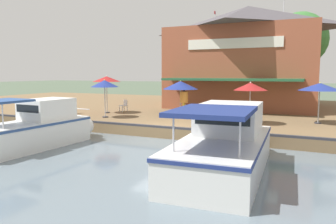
# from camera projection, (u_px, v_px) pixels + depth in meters

# --- Properties ---
(ground_plane) EXTENTS (220.00, 220.00, 0.00)m
(ground_plane) POSITION_uv_depth(u_px,v_px,m) (163.00, 140.00, 16.31)
(ground_plane) COLOR #4C5B47
(quay_deck) EXTENTS (22.00, 56.00, 0.60)m
(quay_deck) POSITION_uv_depth(u_px,v_px,m) (221.00, 111.00, 26.23)
(quay_deck) COLOR brown
(quay_deck) RESTS_ON ground
(quay_edge_fender) EXTENTS (0.20, 50.40, 0.10)m
(quay_edge_fender) POSITION_uv_depth(u_px,v_px,m) (164.00, 127.00, 16.32)
(quay_edge_fender) COLOR #2D2D33
(quay_edge_fender) RESTS_ON quay_deck
(waterfront_restaurant) EXTENTS (11.84, 11.58, 8.67)m
(waterfront_restaurant) POSITION_uv_depth(u_px,v_px,m) (247.00, 56.00, 27.11)
(waterfront_restaurant) COLOR brown
(waterfront_restaurant) RESTS_ON quay_deck
(patio_umbrella_far_corner) EXTENTS (2.22, 2.22, 2.24)m
(patio_umbrella_far_corner) POSITION_uv_depth(u_px,v_px,m) (320.00, 87.00, 17.55)
(patio_umbrella_far_corner) COLOR #B7B7B7
(patio_umbrella_far_corner) RESTS_ON quay_deck
(patio_umbrella_near_quay_edge) EXTENTS (1.79, 1.79, 2.27)m
(patio_umbrella_near_quay_edge) POSITION_uv_depth(u_px,v_px,m) (250.00, 87.00, 17.40)
(patio_umbrella_near_quay_edge) COLOR #B7B7B7
(patio_umbrella_near_quay_edge) RESTS_ON quay_deck
(patio_umbrella_by_entrance) EXTENTS (1.71, 1.71, 2.35)m
(patio_umbrella_by_entrance) POSITION_uv_depth(u_px,v_px,m) (105.00, 84.00, 20.02)
(patio_umbrella_by_entrance) COLOR #B7B7B7
(patio_umbrella_by_entrance) RESTS_ON quay_deck
(patio_umbrella_back_row) EXTENTS (2.28, 2.28, 2.26)m
(patio_umbrella_back_row) POSITION_uv_depth(u_px,v_px,m) (180.00, 85.00, 21.25)
(patio_umbrella_back_row) COLOR #B7B7B7
(patio_umbrella_back_row) RESTS_ON quay_deck
(patio_umbrella_mid_patio_right) EXTENTS (1.91, 1.91, 2.56)m
(patio_umbrella_mid_patio_right) POSITION_uv_depth(u_px,v_px,m) (107.00, 79.00, 22.32)
(patio_umbrella_mid_patio_right) COLOR #B7B7B7
(patio_umbrella_mid_patio_right) RESTS_ON quay_deck
(cafe_chair_facing_river) EXTENTS (0.59, 0.59, 0.85)m
(cafe_chair_facing_river) POSITION_uv_depth(u_px,v_px,m) (124.00, 105.00, 23.47)
(cafe_chair_facing_river) COLOR white
(cafe_chair_facing_river) RESTS_ON quay_deck
(cafe_chair_beside_entrance) EXTENTS (0.57, 0.57, 0.85)m
(cafe_chair_beside_entrance) POSITION_uv_depth(u_px,v_px,m) (198.00, 110.00, 19.99)
(cafe_chair_beside_entrance) COLOR white
(cafe_chair_beside_entrance) RESTS_ON quay_deck
(cafe_chair_under_first_umbrella) EXTENTS (0.44, 0.44, 0.85)m
(cafe_chair_under_first_umbrella) POSITION_uv_depth(u_px,v_px,m) (236.00, 109.00, 20.53)
(cafe_chair_under_first_umbrella) COLOR white
(cafe_chair_under_first_umbrella) RESTS_ON quay_deck
(cafe_chair_far_corner_seat) EXTENTS (0.58, 0.58, 0.85)m
(cafe_chair_far_corner_seat) POSITION_uv_depth(u_px,v_px,m) (72.00, 107.00, 21.87)
(cafe_chair_far_corner_seat) COLOR white
(cafe_chair_far_corner_seat) RESTS_ON quay_deck
(person_at_quay_edge) EXTENTS (0.51, 0.51, 1.80)m
(person_at_quay_edge) POSITION_uv_depth(u_px,v_px,m) (184.00, 98.00, 20.77)
(person_at_quay_edge) COLOR gold
(person_at_quay_edge) RESTS_ON quay_deck
(motorboat_far_downstream) EXTENTS (6.38, 2.30, 2.19)m
(motorboat_far_downstream) POSITION_uv_depth(u_px,v_px,m) (43.00, 128.00, 14.71)
(motorboat_far_downstream) COLOR white
(motorboat_far_downstream) RESTS_ON river_water
(motorboat_fourth_along) EXTENTS (7.41, 2.89, 2.24)m
(motorboat_fourth_along) POSITION_uv_depth(u_px,v_px,m) (227.00, 143.00, 11.28)
(motorboat_fourth_along) COLOR silver
(motorboat_fourth_along) RESTS_ON river_water
(tree_downstream_bank) EXTENTS (5.11, 4.87, 8.20)m
(tree_downstream_bank) POSITION_uv_depth(u_px,v_px,m) (298.00, 41.00, 29.39)
(tree_downstream_bank) COLOR brown
(tree_downstream_bank) RESTS_ON quay_deck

